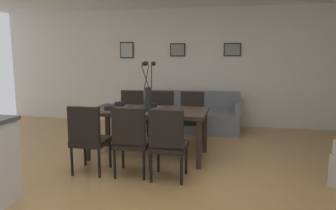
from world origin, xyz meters
TOP-DOWN VIEW (x-y plane):
  - ground_plane at (0.00, 0.00)m, footprint 9.00×9.00m
  - back_wall_panel at (0.00, 3.25)m, footprint 9.00×0.10m
  - dining_table at (-0.21, 0.74)m, footprint 1.80×0.90m
  - dining_chair_near_left at (-0.77, -0.15)m, footprint 0.45×0.45m
  - dining_chair_near_right at (-0.77, 1.57)m, footprint 0.47×0.47m
  - dining_chair_far_left at (-0.19, -0.11)m, footprint 0.47×0.47m
  - dining_chair_far_right at (-0.21, 1.60)m, footprint 0.46×0.46m
  - dining_chair_mid_left at (0.30, -0.15)m, footprint 0.44×0.44m
  - dining_chair_mid_right at (0.35, 1.61)m, footprint 0.45×0.45m
  - centerpiece_vase at (-0.21, 0.74)m, footprint 0.21×0.23m
  - placemat_near_left at (-0.75, 0.53)m, footprint 0.32×0.32m
  - bowl_near_left at (-0.75, 0.53)m, footprint 0.17×0.17m
  - placemat_near_right at (-0.75, 0.94)m, footprint 0.32×0.32m
  - bowl_near_right at (-0.75, 0.94)m, footprint 0.17×0.17m
  - placemat_far_left at (-0.21, 0.53)m, footprint 0.32×0.32m
  - bowl_far_left at (-0.21, 0.53)m, footprint 0.17×0.17m
  - placemat_far_right at (-0.21, 0.94)m, footprint 0.32×0.32m
  - bowl_far_right at (-0.21, 0.94)m, footprint 0.17×0.17m
  - sofa at (0.15, 2.61)m, footprint 2.09×0.84m
  - framed_picture_left at (-1.41, 3.18)m, footprint 0.33×0.03m
  - framed_picture_center at (-0.21, 3.18)m, footprint 0.35×0.03m
  - framed_picture_right at (1.00, 3.18)m, footprint 0.37×0.03m
  - potted_plant at (-1.18, 2.00)m, footprint 0.36×0.36m

SIDE VIEW (x-z plane):
  - ground_plane at x=0.00m, z-range 0.00..0.00m
  - sofa at x=0.15m, z-range -0.12..0.68m
  - potted_plant at x=-1.18m, z-range 0.04..0.71m
  - dining_chair_near_left at x=-0.77m, z-range 0.05..0.97m
  - dining_chair_near_right at x=-0.77m, z-range 0.05..0.97m
  - dining_chair_far_left at x=-0.19m, z-range 0.05..0.97m
  - dining_chair_far_right at x=-0.21m, z-range 0.05..0.97m
  - dining_chair_mid_left at x=0.30m, z-range 0.05..0.97m
  - dining_chair_mid_right at x=0.35m, z-range 0.05..0.97m
  - dining_table at x=-0.21m, z-range 0.29..1.03m
  - placemat_near_left at x=-0.75m, z-range 0.74..0.75m
  - placemat_near_right at x=-0.75m, z-range 0.74..0.75m
  - placemat_far_left at x=-0.21m, z-range 0.74..0.75m
  - placemat_far_right at x=-0.21m, z-range 0.74..0.75m
  - bowl_near_left at x=-0.75m, z-range 0.75..0.81m
  - bowl_near_right at x=-0.75m, z-range 0.75..0.81m
  - bowl_far_left at x=-0.21m, z-range 0.75..0.81m
  - bowl_far_right at x=-0.21m, z-range 0.75..0.81m
  - centerpiece_vase at x=-0.21m, z-range 0.66..1.39m
  - back_wall_panel at x=0.00m, z-range 0.00..2.60m
  - framed_picture_center at x=-0.21m, z-range 1.54..1.83m
  - framed_picture_right at x=1.00m, z-range 1.55..1.83m
  - framed_picture_left at x=-1.41m, z-range 1.50..1.87m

